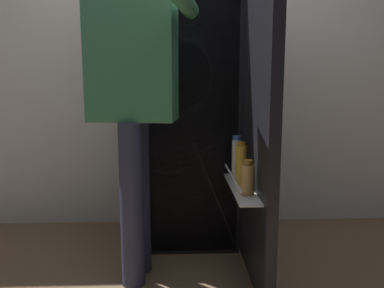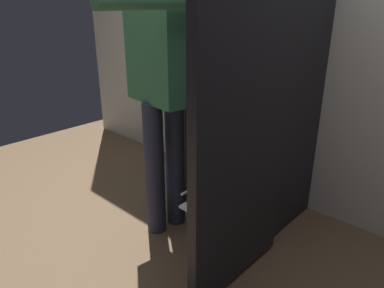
# 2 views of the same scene
# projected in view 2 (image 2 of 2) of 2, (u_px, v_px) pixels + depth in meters

# --- Properties ---
(ground_plane) EXTENTS (5.01, 5.01, 0.00)m
(ground_plane) POSITION_uv_depth(u_px,v_px,m) (196.00, 239.00, 2.24)
(ground_plane) COLOR brown
(kitchen_wall) EXTENTS (4.40, 0.10, 2.48)m
(kitchen_wall) POSITION_uv_depth(u_px,v_px,m) (284.00, 25.00, 2.37)
(kitchen_wall) COLOR silver
(kitchen_wall) RESTS_ON ground_plane
(refrigerator) EXTENTS (0.75, 1.26, 1.73)m
(refrigerator) POSITION_uv_depth(u_px,v_px,m) (252.00, 91.00, 2.22)
(refrigerator) COLOR black
(refrigerator) RESTS_ON ground_plane
(person) EXTENTS (0.56, 0.79, 1.70)m
(person) POSITION_uv_depth(u_px,v_px,m) (163.00, 71.00, 2.00)
(person) COLOR #2D334C
(person) RESTS_ON ground_plane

